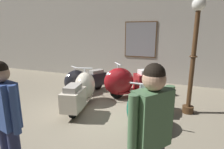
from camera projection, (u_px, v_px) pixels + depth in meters
name	position (u px, v px, depth m)	size (l,w,h in m)	color
ground_plane	(101.00, 115.00, 4.60)	(60.00, 60.00, 0.00)	gray
showroom_back_wall	(138.00, 34.00, 7.49)	(18.00, 0.24, 3.92)	#ADA89E
scooter_0	(83.00, 81.00, 6.16)	(1.16, 1.58, 0.96)	black
scooter_1	(82.00, 90.00, 5.02)	(0.84, 1.80, 1.06)	black
scooter_2	(128.00, 82.00, 5.74)	(1.76, 1.57, 1.13)	black
scooter_3	(144.00, 104.00, 4.09)	(0.59, 1.73, 1.05)	black
lamppost	(194.00, 50.00, 4.35)	(0.31, 0.31, 2.84)	#472D19
visitor_0	(6.00, 116.00, 2.34)	(0.57, 0.34, 1.73)	black
visitor_1	(151.00, 133.00, 1.91)	(0.44, 0.50, 1.78)	black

